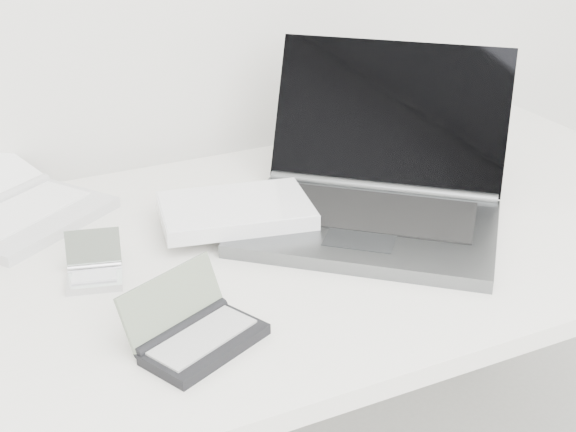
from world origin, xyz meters
name	(u,v)px	position (x,y,z in m)	size (l,w,h in m)	color
desk	(294,260)	(0.00, 1.55, 0.68)	(1.60, 0.80, 0.73)	white
laptop_large	(346,197)	(0.11, 1.56, 0.77)	(0.66, 0.59, 0.27)	#585B5D
netbook_open_white	(9,207)	(-0.42, 1.83, 0.75)	(0.40, 0.42, 0.08)	silver
pda_silver	(94,271)	(-0.33, 1.55, 0.74)	(0.10, 0.10, 0.07)	silver
palmtop_charcoal	(196,333)	(-0.25, 1.33, 0.75)	(0.20, 0.18, 0.09)	black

